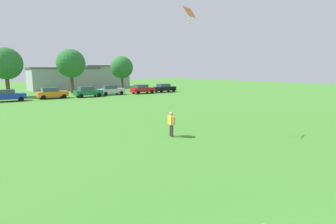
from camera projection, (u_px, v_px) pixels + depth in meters
The scene contains 14 objects.
ground_plane at pixel (50, 112), 27.85m from camera, with size 160.00×160.00×0.00m, color #42842D.
adult_bystander at pixel (171, 122), 17.44m from camera, with size 0.42×0.77×1.66m.
kite at pixel (189, 13), 16.59m from camera, with size 1.09×0.77×1.06m.
parked_car_blue_1 at pixel (7, 95), 36.82m from camera, with size 4.30×2.02×1.68m.
parked_car_orange_2 at pixel (52, 93), 40.54m from camera, with size 4.30×2.02×1.68m.
parked_car_green_3 at pixel (88, 92), 42.83m from camera, with size 4.30×2.02×1.68m.
parked_car_silver_4 at pixel (111, 90), 46.37m from camera, with size 4.30×2.02×1.68m.
parked_car_red_5 at pixel (142, 89), 48.87m from camera, with size 4.30×2.02×1.68m.
parked_car_black_6 at pixel (165, 88), 51.85m from camera, with size 4.30×2.02×1.68m.
tree_center at pixel (6, 64), 41.95m from camera, with size 5.04×5.04×7.86m.
tree_right at pixel (71, 63), 48.96m from camera, with size 5.21×5.21×8.12m.
tree_far_right at pixel (122, 68), 54.08m from camera, with size 4.55×4.55×7.09m.
house_left at pixel (104, 77), 64.72m from camera, with size 10.53×7.72×5.35m.
house_right at pixel (64, 78), 59.18m from camera, with size 14.45×7.91×4.83m.
Camera 1 is at (-6.36, 0.51, 4.39)m, focal length 28.40 mm.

